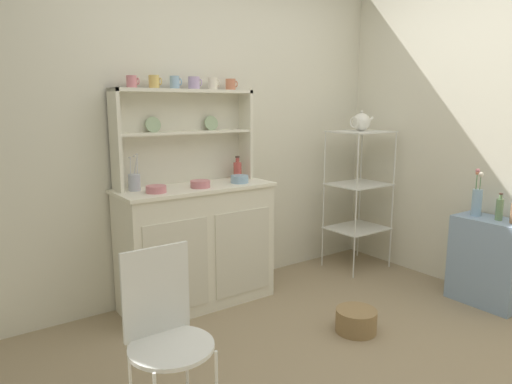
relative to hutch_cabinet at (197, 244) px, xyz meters
name	(u,v)px	position (x,y,z in m)	size (l,w,h in m)	color
ground_plane	(367,376)	(0.28, -1.37, -0.45)	(3.84, 3.84, 0.00)	#998466
wall_back	(211,130)	(0.28, 0.26, 0.80)	(3.84, 0.05, 2.50)	silver
hutch_cabinet	(197,244)	(0.00, 0.00, 0.00)	(1.12, 0.45, 0.88)	silver
hutch_shelf_unit	(183,129)	(0.00, 0.16, 0.82)	(1.05, 0.18, 0.67)	silver
bakers_rack	(359,181)	(1.54, -0.14, 0.33)	(0.49, 0.40, 1.22)	silver
side_shelf_blue	(487,261)	(1.72, -1.23, -0.13)	(0.28, 0.48, 0.64)	#849EBC
wire_chair	(165,327)	(-0.78, -1.16, 0.07)	(0.36, 0.36, 0.85)	white
floor_basket	(356,321)	(0.62, -0.98, -0.38)	(0.26, 0.26, 0.15)	#93754C
cup_rose_0	(132,82)	(-0.38, 0.12, 1.14)	(0.08, 0.07, 0.08)	#D17A84
cup_gold_1	(154,82)	(-0.22, 0.12, 1.14)	(0.08, 0.07, 0.09)	#DBB760
cup_sky_2	(175,82)	(-0.07, 0.12, 1.14)	(0.08, 0.07, 0.09)	#8EB2D1
cup_lilac_3	(194,83)	(0.08, 0.12, 1.14)	(0.10, 0.08, 0.09)	#B79ECC
cup_cream_4	(213,83)	(0.23, 0.12, 1.14)	(0.08, 0.07, 0.09)	silver
cup_terracotta_5	(231,84)	(0.38, 0.12, 1.14)	(0.09, 0.07, 0.08)	#C67556
bowl_mixing_large	(156,189)	(-0.33, -0.07, 0.45)	(0.13, 0.13, 0.05)	#D17A84
bowl_floral_medium	(200,184)	(0.00, -0.07, 0.45)	(0.14, 0.14, 0.05)	#D17A84
bowl_cream_small	(240,179)	(0.33, -0.07, 0.46)	(0.13, 0.13, 0.06)	#8EB2D1
jam_bottle	(238,170)	(0.41, 0.09, 0.50)	(0.06, 0.06, 0.18)	#B74C47
utensil_jar	(134,182)	(-0.41, 0.08, 0.49)	(0.08, 0.08, 0.25)	#B2B7C6
porcelain_teapot	(361,122)	(1.54, -0.14, 0.85)	(0.24, 0.15, 0.17)	white
flower_vase	(477,200)	(1.72, -1.11, 0.31)	(0.07, 0.07, 0.35)	#8EB2D1
oil_bottle	(500,209)	(1.72, -1.28, 0.27)	(0.05, 0.05, 0.20)	#6B8C60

